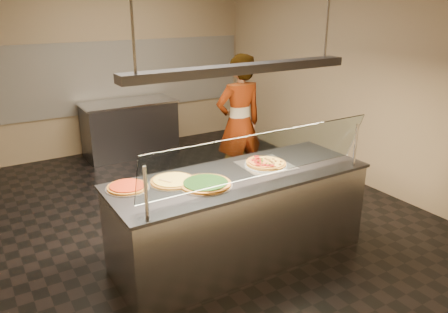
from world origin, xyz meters
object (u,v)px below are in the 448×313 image
sneeze_guard (262,156)px  pizza_tomato (127,187)px  half_pizza_sausage (273,161)px  serving_counter (240,217)px  heat_lamp_housing (242,69)px  prep_table (130,128)px  half_pizza_pepperoni (258,164)px  worker (239,124)px  pizza_cheese (173,180)px  perforated_tray (266,165)px  pizza_spinach (205,184)px  pizza_spatula (171,180)px

sneeze_guard → pizza_tomato: bearing=150.8°
sneeze_guard → half_pizza_sausage: (0.46, 0.41, -0.27)m
serving_counter → heat_lamp_housing: (0.00, 0.00, 1.48)m
prep_table → heat_lamp_housing: bearing=-92.9°
half_pizza_pepperoni → prep_table: half_pizza_pepperoni is taller
worker → pizza_cheese: bearing=41.9°
perforated_tray → pizza_tomato: 1.43m
serving_counter → pizza_tomato: bearing=166.8°
half_pizza_pepperoni → half_pizza_sausage: bearing=-1.0°
half_pizza_pepperoni → pizza_tomato: half_pizza_pepperoni is taller
sneeze_guard → half_pizza_sausage: sneeze_guard is taller
sneeze_guard → worker: worker is taller
half_pizza_sausage → pizza_tomato: (-1.51, 0.18, -0.01)m
pizza_tomato → prep_table: pizza_tomato is taller
half_pizza_pepperoni → pizza_spinach: (-0.68, -0.13, -0.02)m
pizza_tomato → prep_table: size_ratio=0.25×
pizza_cheese → pizza_tomato: size_ratio=1.13×
half_pizza_pepperoni → pizza_spatula: (-0.93, 0.07, -0.01)m
pizza_spinach → half_pizza_sausage: bearing=8.3°
serving_counter → worker: size_ratio=1.37×
pizza_spinach → prep_table: pizza_spinach is taller
worker → pizza_tomato: bearing=34.2°
half_pizza_pepperoni → pizza_spinach: half_pizza_pepperoni is taller
sneeze_guard → half_pizza_pepperoni: 0.56m
sneeze_guard → worker: bearing=62.3°
serving_counter → perforated_tray: (0.36, 0.07, 0.47)m
pizza_tomato → heat_lamp_housing: heat_lamp_housing is taller
half_pizza_pepperoni → pizza_cheese: 0.91m
half_pizza_pepperoni → pizza_cheese: bearing=173.9°
perforated_tray → half_pizza_pepperoni: bearing=-179.9°
pizza_cheese → pizza_spatula: (-0.02, -0.03, 0.01)m
pizza_tomato → pizza_spatula: size_ratio=1.51×
half_pizza_pepperoni → half_pizza_sausage: (0.20, -0.00, -0.01)m
prep_table → pizza_tomato: bearing=-109.7°
perforated_tray → half_pizza_sausage: half_pizza_sausage is taller
serving_counter → pizza_spatula: size_ratio=9.95×
half_pizza_sausage → pizza_cheese: 1.11m
pizza_spinach → worker: 2.11m
pizza_cheese → pizza_spatula: size_ratio=1.71×
pizza_cheese → worker: 2.11m
prep_table → worker: size_ratio=0.83×
serving_counter → half_pizza_pepperoni: 0.57m
perforated_tray → half_pizza_pepperoni: size_ratio=1.24×
pizza_cheese → serving_counter: bearing=-14.7°
half_pizza_sausage → sneeze_guard: bearing=-137.8°
pizza_spinach → prep_table: size_ratio=0.32×
perforated_tray → pizza_spinach: pizza_spinach is taller
pizza_tomato → worker: (2.04, 1.27, 0.00)m
worker → half_pizza_pepperoni: bearing=65.8°
pizza_cheese → pizza_tomato: 0.42m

